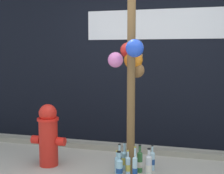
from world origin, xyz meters
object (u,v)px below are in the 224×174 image
Objects in this scene: bottle_3 at (140,162)px; bottle_9 at (152,160)px; bottle_4 at (118,167)px; bottle_7 at (149,167)px; fire_hydrant at (48,135)px; bottle_1 at (128,167)px; bottle_8 at (117,164)px; bottle_5 at (119,169)px; bottle_0 at (135,169)px; bottle_6 at (124,160)px; bottle_2 at (119,158)px; memorial_post at (131,41)px.

bottle_3 is 0.18m from bottle_9.
bottle_7 is (0.37, 0.04, 0.02)m from bottle_4.
fire_hydrant is 1.14m from bottle_1.
bottle_4 is at bearing -71.20° from bottle_8.
bottle_7 reaches higher than bottle_5.
bottle_3 is 0.31m from bottle_4.
bottle_0 is 0.37m from bottle_6.
bottle_5 is at bearing 176.53° from bottle_0.
bottle_2 is 0.97× the size of bottle_4.
bottle_0 is 1.22× the size of bottle_5.
bottle_2 is at bearing 12.61° from fire_hydrant.
bottle_9 is at bearing 7.93° from fire_hydrant.
bottle_4 is (0.97, -0.13, -0.29)m from fire_hydrant.
fire_hydrant reaches higher than bottle_1.
fire_hydrant is at bearing 175.89° from bottle_7.
bottle_8 is at bearing 170.03° from bottle_7.
bottle_1 is at bearing -61.51° from bottle_2.
bottle_6 is 0.38m from bottle_7.
bottle_0 reaches higher than bottle_9.
memorial_post is 10.10× the size of bottle_8.
bottle_1 is (1.10, -0.15, -0.27)m from fire_hydrant.
bottle_8 is (-0.26, -0.11, -0.02)m from bottle_3.
bottle_6 is (-0.09, 0.23, -0.00)m from bottle_1.
bottle_4 reaches higher than bottle_8.
bottle_6 is (-0.01, 0.31, -0.00)m from bottle_5.
bottle_9 is at bearing 41.07° from bottle_4.
bottle_9 is (0.40, 0.21, 0.01)m from bottle_8.
bottle_0 is 0.44m from bottle_9.
bottle_3 is at bearing -23.04° from bottle_2.
bottle_6 is at bearing 82.01° from bottle_4.
fire_hydrant is at bearing -167.39° from bottle_2.
fire_hydrant is 1.94× the size of bottle_0.
memorial_post reaches higher than fire_hydrant.
fire_hydrant is at bearing 178.47° from memorial_post.
bottle_9 is (0.14, 0.11, -0.01)m from bottle_3.
memorial_post reaches higher than bottle_7.
bottle_9 is (0.33, 0.41, -0.01)m from bottle_5.
bottle_3 is 0.23m from bottle_7.
bottle_3 reaches higher than bottle_8.
bottle_1 is at bearing -5.89° from bottle_4.
bottle_9 is at bearing 16.69° from bottle_6.
bottle_1 reaches higher than bottle_8.
memorial_post is at bearing 87.01° from bottle_1.
bottle_2 is at bearing 103.77° from bottle_5.
fire_hydrant reaches higher than bottle_7.
bottle_5 is (-0.09, -0.19, -1.48)m from memorial_post.
memorial_post is at bearing -48.82° from bottle_6.
bottle_1 is 1.09× the size of bottle_4.
bottle_1 is 0.20m from bottle_8.
bottle_7 is 0.41m from bottle_8.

